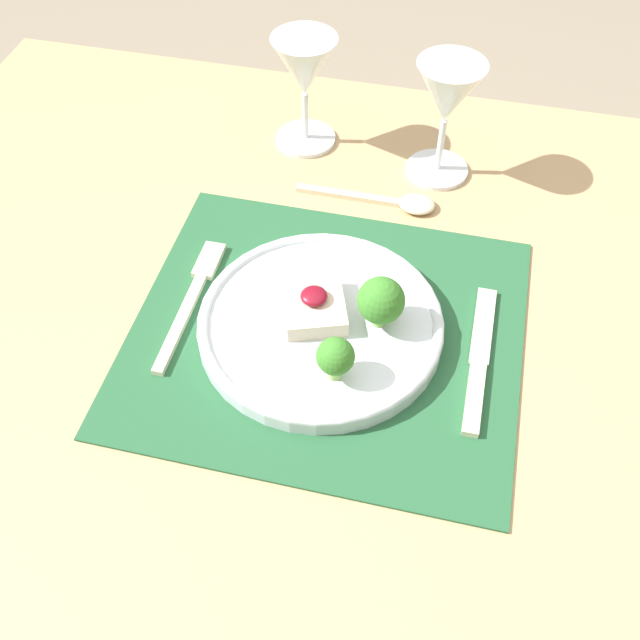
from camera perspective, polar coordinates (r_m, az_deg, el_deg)
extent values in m
plane|color=gray|center=(1.46, 0.29, -20.12)|extent=(8.00, 8.00, 0.00)
cube|color=tan|center=(0.80, 0.50, -1.70)|extent=(1.18, 0.94, 0.03)
cylinder|color=tan|center=(1.48, -16.11, 4.71)|extent=(0.06, 0.06, 0.73)
cube|color=#235633|center=(0.79, 0.51, -0.96)|extent=(0.40, 0.36, 0.00)
cylinder|color=silver|center=(0.78, 0.00, -0.57)|extent=(0.26, 0.26, 0.02)
torus|color=silver|center=(0.77, 0.00, -0.19)|extent=(0.26, 0.26, 0.01)
cube|color=beige|center=(0.77, -0.46, 1.08)|extent=(0.08, 0.09, 0.02)
ellipsoid|color=maroon|center=(0.76, -0.46, 1.85)|extent=(0.03, 0.03, 0.01)
cylinder|color=#84B256|center=(0.77, 4.54, 0.21)|extent=(0.01, 0.01, 0.02)
sphere|color=#387A28|center=(0.75, 4.66, 1.49)|extent=(0.05, 0.05, 0.05)
cylinder|color=#84B256|center=(0.72, 1.16, -3.83)|extent=(0.01, 0.01, 0.02)
sphere|color=#387A28|center=(0.71, 1.19, -2.78)|extent=(0.04, 0.04, 0.04)
cube|color=beige|center=(0.80, -10.59, -0.21)|extent=(0.01, 0.14, 0.01)
cube|color=beige|center=(0.86, -8.45, 4.51)|extent=(0.02, 0.05, 0.01)
cube|color=beige|center=(0.75, 11.67, -5.89)|extent=(0.02, 0.08, 0.01)
cube|color=beige|center=(0.80, 12.32, -0.44)|extent=(0.02, 0.10, 0.00)
cube|color=beige|center=(0.94, 2.20, 9.46)|extent=(0.13, 0.01, 0.01)
ellipsoid|color=beige|center=(0.93, 7.40, 8.75)|extent=(0.04, 0.04, 0.01)
cylinder|color=white|center=(0.99, 8.89, 11.26)|extent=(0.08, 0.08, 0.01)
cylinder|color=white|center=(0.96, 9.17, 13.04)|extent=(0.01, 0.01, 0.07)
cone|color=white|center=(0.92, 9.75, 16.67)|extent=(0.08, 0.08, 0.08)
cylinder|color=white|center=(1.03, -1.09, 13.65)|extent=(0.08, 0.08, 0.01)
cylinder|color=white|center=(1.00, -1.12, 15.29)|extent=(0.01, 0.01, 0.07)
cone|color=white|center=(0.97, -1.19, 18.73)|extent=(0.08, 0.08, 0.08)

